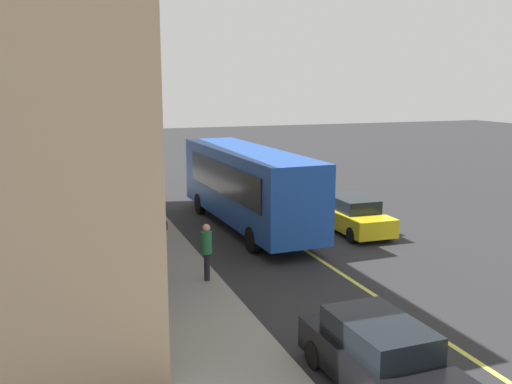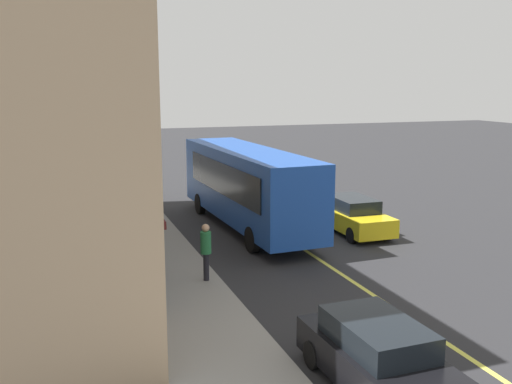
# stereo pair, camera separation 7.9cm
# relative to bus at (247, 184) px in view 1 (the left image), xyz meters

# --- Properties ---
(ground) EXTENTS (120.00, 120.00, 0.00)m
(ground) POSITION_rel_bus_xyz_m (-2.98, -1.00, -1.99)
(ground) COLOR #28282B
(sidewalk) EXTENTS (80.00, 2.85, 0.15)m
(sidewalk) POSITION_rel_bus_xyz_m (-2.98, 4.49, -1.91)
(sidewalk) COLOR gray
(sidewalk) RESTS_ON ground
(lane_centre_stripe) EXTENTS (36.00, 0.16, 0.01)m
(lane_centre_stripe) POSITION_rel_bus_xyz_m (-2.98, -1.00, -1.98)
(lane_centre_stripe) COLOR #D8D14C
(lane_centre_stripe) RESTS_ON ground
(bus) EXTENTS (11.22, 2.94, 3.50)m
(bus) POSITION_rel_bus_xyz_m (0.00, 0.00, 0.00)
(bus) COLOR #1E4CAD
(bus) RESTS_ON ground
(traffic_light) EXTENTS (0.30, 0.52, 3.20)m
(traffic_light) POSITION_rel_bus_xyz_m (2.38, 3.82, 0.55)
(traffic_light) COLOR #2D2D33
(traffic_light) RESTS_ON sidewalk
(car_black) EXTENTS (4.34, 1.94, 1.52)m
(car_black) POSITION_rel_bus_xyz_m (-13.92, 1.80, -1.24)
(car_black) COLOR black
(car_black) RESTS_ON ground
(car_yellow) EXTENTS (4.32, 1.91, 1.52)m
(car_yellow) POSITION_rel_bus_xyz_m (-2.27, -4.03, -1.24)
(car_yellow) COLOR yellow
(car_yellow) RESTS_ON ground
(pedestrian_near_storefront) EXTENTS (0.34, 0.34, 1.84)m
(pedestrian_near_storefront) POSITION_rel_bus_xyz_m (-6.47, 3.55, -0.72)
(pedestrian_near_storefront) COLOR black
(pedestrian_near_storefront) RESTS_ON sidewalk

